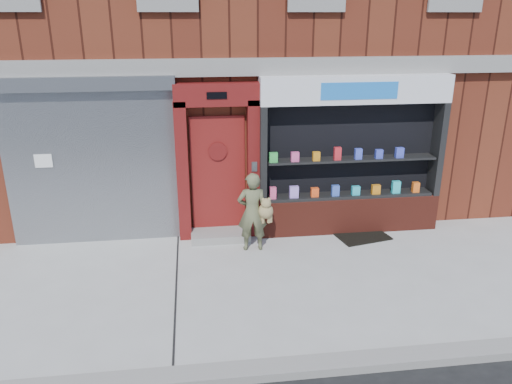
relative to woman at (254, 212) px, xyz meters
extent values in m
plane|color=#9E9E99|center=(0.18, -1.19, -0.73)|extent=(80.00, 80.00, 0.00)
cube|color=gray|center=(0.18, -3.34, -0.67)|extent=(60.00, 0.30, 0.12)
cube|color=#541F13|center=(0.18, 4.81, 3.27)|extent=(12.00, 8.00, 8.00)
cube|color=gray|center=(0.18, 0.73, 2.42)|extent=(12.00, 0.16, 0.30)
cube|color=gray|center=(-2.82, 0.75, 0.67)|extent=(3.00, 0.10, 2.80)
cube|color=slate|center=(-2.82, 0.69, 2.19)|extent=(3.10, 0.30, 0.24)
cube|color=white|center=(-3.62, 0.68, 0.87)|extent=(0.30, 0.01, 0.24)
cube|color=#601010|center=(-1.22, 0.67, 0.57)|extent=(0.22, 0.28, 2.60)
cube|color=#601010|center=(0.08, 0.67, 0.57)|extent=(0.22, 0.28, 2.60)
cube|color=#601010|center=(-0.57, 0.67, 1.97)|extent=(1.50, 0.28, 0.40)
cube|color=black|center=(-0.57, 0.52, 1.97)|extent=(0.35, 0.01, 0.12)
cube|color=maroon|center=(-0.57, 0.78, 0.47)|extent=(1.00, 0.06, 2.20)
cylinder|color=black|center=(-0.57, 0.74, 0.92)|extent=(0.28, 0.02, 0.28)
cylinder|color=#601010|center=(-0.57, 0.73, 0.92)|extent=(0.34, 0.02, 0.34)
cube|color=gray|center=(-0.57, 0.51, -0.65)|extent=(1.10, 0.55, 0.15)
cube|color=slate|center=(0.08, 0.52, 0.67)|extent=(0.10, 0.02, 0.18)
cube|color=maroon|center=(1.93, 0.61, -0.38)|extent=(3.50, 0.40, 0.70)
cube|color=black|center=(0.24, 0.61, 0.87)|extent=(0.12, 0.40, 1.80)
cube|color=black|center=(3.62, 0.61, 0.87)|extent=(0.12, 0.40, 1.80)
cube|color=black|center=(1.93, 0.79, 0.87)|extent=(3.30, 0.03, 1.80)
cube|color=black|center=(1.93, 0.61, 0.00)|extent=(3.20, 0.36, 0.06)
cube|color=black|center=(1.93, 0.61, 0.72)|extent=(3.20, 0.36, 0.04)
cube|color=white|center=(1.93, 0.61, 2.02)|extent=(3.50, 0.40, 0.50)
cube|color=blue|center=(1.93, 0.40, 2.02)|extent=(1.40, 0.01, 0.30)
cube|color=#F55188|center=(0.43, 0.53, 0.15)|extent=(0.12, 0.09, 0.22)
cube|color=#AE87F3|center=(0.83, 0.53, 0.15)|extent=(0.17, 0.09, 0.22)
cube|color=#FF501A|center=(1.23, 0.53, 0.12)|extent=(0.14, 0.09, 0.17)
cube|color=blue|center=(1.63, 0.53, 0.14)|extent=(0.14, 0.09, 0.21)
cube|color=#28B4CA|center=(2.03, 0.53, 0.12)|extent=(0.15, 0.09, 0.17)
cube|color=orange|center=(2.43, 0.53, 0.12)|extent=(0.16, 0.09, 0.18)
cube|color=#28C5CC|center=(2.83, 0.53, 0.15)|extent=(0.15, 0.09, 0.24)
cube|color=orange|center=(3.23, 0.53, 0.13)|extent=(0.13, 0.09, 0.20)
cube|color=green|center=(0.43, 0.53, 0.83)|extent=(0.15, 0.09, 0.18)
cube|color=#E94D91|center=(0.83, 0.53, 0.83)|extent=(0.14, 0.09, 0.17)
cube|color=orange|center=(1.23, 0.53, 0.83)|extent=(0.13, 0.09, 0.16)
cube|color=red|center=(1.63, 0.53, 0.86)|extent=(0.13, 0.09, 0.24)
cube|color=blue|center=(2.03, 0.53, 0.84)|extent=(0.13, 0.09, 0.20)
cube|color=#3A48C6|center=(2.43, 0.53, 0.83)|extent=(0.13, 0.09, 0.17)
cube|color=blue|center=(2.83, 0.53, 0.84)|extent=(0.15, 0.09, 0.19)
imported|color=#5A5E3E|center=(-0.02, 0.00, 0.00)|extent=(0.53, 0.36, 1.44)
sphere|color=olive|center=(0.21, -0.02, 0.01)|extent=(0.27, 0.27, 0.27)
sphere|color=olive|center=(0.21, -0.07, 0.17)|extent=(0.18, 0.18, 0.18)
sphere|color=olive|center=(0.16, -0.07, 0.24)|extent=(0.06, 0.06, 0.06)
sphere|color=olive|center=(0.27, -0.07, 0.24)|extent=(0.06, 0.06, 0.06)
cylinder|color=olive|center=(0.12, -0.02, -0.13)|extent=(0.06, 0.06, 0.16)
cylinder|color=olive|center=(0.30, -0.02, -0.13)|extent=(0.06, 0.06, 0.16)
cylinder|color=olive|center=(0.16, -0.04, -0.13)|extent=(0.06, 0.06, 0.16)
cylinder|color=olive|center=(0.27, -0.04, -0.13)|extent=(0.06, 0.06, 0.16)
cube|color=black|center=(2.13, 0.26, -0.71)|extent=(1.08, 0.86, 0.02)
camera|label=1|loc=(-1.01, -8.11, 3.30)|focal=35.00mm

